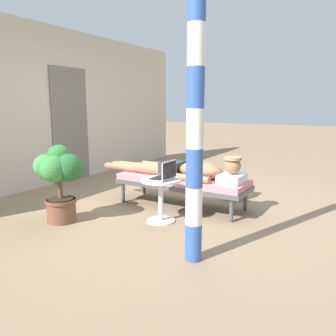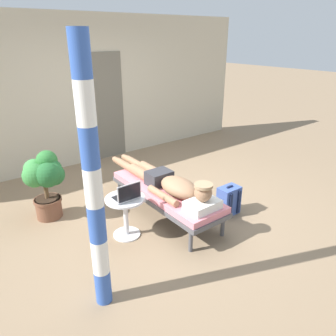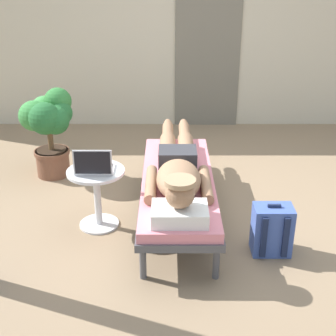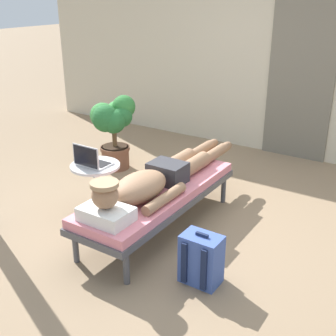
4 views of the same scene
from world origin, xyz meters
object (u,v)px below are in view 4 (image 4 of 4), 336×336
at_px(potted_plant, 113,123).
at_px(backpack, 201,259).
at_px(lounge_chair, 158,195).
at_px(laptop, 91,161).
at_px(side_table, 96,180).
at_px(person_reclining, 155,179).

bearing_deg(potted_plant, backpack, -34.92).
distance_m(lounge_chair, backpack, 0.88).
relative_size(laptop, potted_plant, 0.34).
bearing_deg(side_table, laptop, -90.00).
xyz_separation_m(side_table, backpack, (1.40, -0.40, -0.16)).
bearing_deg(laptop, side_table, 90.00).
distance_m(person_reclining, potted_plant, 1.62).
xyz_separation_m(lounge_chair, person_reclining, (0.00, -0.05, 0.17)).
distance_m(lounge_chair, laptop, 0.73).
relative_size(side_table, potted_plant, 0.57).
bearing_deg(lounge_chair, person_reclining, -90.00).
height_order(lounge_chair, potted_plant, potted_plant).
distance_m(laptop, potted_plant, 1.23).
xyz_separation_m(backpack, potted_plant, (-2.02, 1.41, 0.38)).
bearing_deg(side_table, lounge_chair, 7.10).
bearing_deg(potted_plant, side_table, -58.61).
xyz_separation_m(person_reclining, potted_plant, (-1.30, 0.97, 0.06)).
relative_size(lounge_chair, laptop, 5.93).
bearing_deg(backpack, side_table, 164.13).
xyz_separation_m(lounge_chair, backpack, (0.72, -0.48, -0.15)).
bearing_deg(person_reclining, potted_plant, 143.11).
height_order(side_table, potted_plant, potted_plant).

